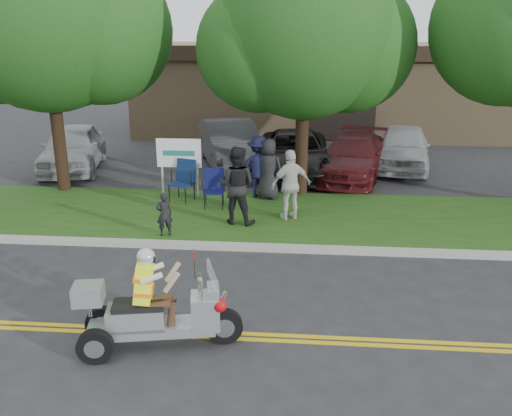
# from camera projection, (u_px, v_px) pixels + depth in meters

# --- Properties ---
(ground) EXTENTS (120.00, 120.00, 0.00)m
(ground) POSITION_uv_depth(u_px,v_px,m) (266.00, 321.00, 8.98)
(ground) COLOR #28282B
(ground) RESTS_ON ground
(centerline_near) EXTENTS (60.00, 0.10, 0.01)m
(centerline_near) POSITION_uv_depth(u_px,v_px,m) (264.00, 340.00, 8.43)
(centerline_near) COLOR gold
(centerline_near) RESTS_ON ground
(centerline_far) EXTENTS (60.00, 0.10, 0.01)m
(centerline_far) POSITION_uv_depth(u_px,v_px,m) (265.00, 335.00, 8.58)
(centerline_far) COLOR gold
(centerline_far) RESTS_ON ground
(curb) EXTENTS (60.00, 0.25, 0.12)m
(curb) POSITION_uv_depth(u_px,v_px,m) (276.00, 248.00, 11.85)
(curb) COLOR #A8A89E
(curb) RESTS_ON ground
(grass_verge) EXTENTS (60.00, 4.00, 0.10)m
(grass_verge) POSITION_uv_depth(u_px,v_px,m) (280.00, 216.00, 13.88)
(grass_verge) COLOR #224312
(grass_verge) RESTS_ON ground
(commercial_building) EXTENTS (18.00, 8.20, 4.00)m
(commercial_building) POSITION_uv_depth(u_px,v_px,m) (335.00, 87.00, 26.15)
(commercial_building) COLOR #9E7F5B
(commercial_building) RESTS_ON ground
(tree_left) EXTENTS (6.62, 5.40, 7.78)m
(tree_left) POSITION_uv_depth(u_px,v_px,m) (48.00, 20.00, 14.65)
(tree_left) COLOR #332114
(tree_left) RESTS_ON ground
(tree_mid) EXTENTS (5.88, 4.80, 7.05)m
(tree_mid) POSITION_uv_depth(u_px,v_px,m) (307.00, 37.00, 14.39)
(tree_mid) COLOR #332114
(tree_mid) RESTS_ON ground
(business_sign) EXTENTS (1.25, 0.06, 1.75)m
(business_sign) POSITION_uv_depth(u_px,v_px,m) (179.00, 156.00, 15.07)
(business_sign) COLOR silver
(business_sign) RESTS_ON ground
(trike_scooter) EXTENTS (2.47, 1.02, 1.62)m
(trike_scooter) POSITION_uv_depth(u_px,v_px,m) (152.00, 313.00, 8.09)
(trike_scooter) COLOR black
(trike_scooter) RESTS_ON ground
(lawn_chair_a) EXTENTS (0.76, 0.77, 1.12)m
(lawn_chair_a) POSITION_uv_depth(u_px,v_px,m) (184.00, 178.00, 14.90)
(lawn_chair_a) COLOR black
(lawn_chair_a) RESTS_ON grass_verge
(lawn_chair_b) EXTENTS (0.58, 0.60, 1.02)m
(lawn_chair_b) POSITION_uv_depth(u_px,v_px,m) (214.00, 186.00, 14.35)
(lawn_chair_b) COLOR black
(lawn_chair_b) RESTS_ON grass_verge
(spectator_adult_mid) EXTENTS (1.04, 0.88, 1.90)m
(spectator_adult_mid) POSITION_uv_depth(u_px,v_px,m) (237.00, 185.00, 12.99)
(spectator_adult_mid) COLOR black
(spectator_adult_mid) RESTS_ON grass_verge
(spectator_adult_right) EXTENTS (1.11, 0.84, 1.75)m
(spectator_adult_right) POSITION_uv_depth(u_px,v_px,m) (291.00, 185.00, 13.30)
(spectator_adult_right) COLOR silver
(spectator_adult_right) RESTS_ON grass_verge
(spectator_chair_a) EXTENTS (1.19, 0.77, 1.74)m
(spectator_chair_a) POSITION_uv_depth(u_px,v_px,m) (259.00, 167.00, 15.07)
(spectator_chair_a) COLOR #15173B
(spectator_chair_a) RESTS_ON grass_verge
(spectator_chair_b) EXTENTS (0.94, 0.74, 1.70)m
(spectator_chair_b) POSITION_uv_depth(u_px,v_px,m) (268.00, 169.00, 14.93)
(spectator_chair_b) COLOR black
(spectator_chair_b) RESTS_ON grass_verge
(child_left) EXTENTS (0.44, 0.38, 1.02)m
(child_left) POSITION_uv_depth(u_px,v_px,m) (164.00, 214.00, 12.30)
(child_left) COLOR black
(child_left) RESTS_ON grass_verge
(parked_car_far_left) EXTENTS (2.76, 4.80, 1.54)m
(parked_car_far_left) POSITION_uv_depth(u_px,v_px,m) (73.00, 148.00, 18.54)
(parked_car_far_left) COLOR #A2A4A9
(parked_car_far_left) RESTS_ON ground
(parked_car_left) EXTENTS (3.08, 5.13, 1.60)m
(parked_car_left) POSITION_uv_depth(u_px,v_px,m) (230.00, 144.00, 19.01)
(parked_car_left) COLOR #343437
(parked_car_left) RESTS_ON ground
(parked_car_mid) EXTENTS (2.54, 5.14, 1.40)m
(parked_car_mid) POSITION_uv_depth(u_px,v_px,m) (294.00, 153.00, 18.05)
(parked_car_mid) COLOR black
(parked_car_mid) RESTS_ON ground
(parked_car_right) EXTENTS (3.05, 5.03, 1.36)m
(parked_car_right) POSITION_uv_depth(u_px,v_px,m) (353.00, 157.00, 17.57)
(parked_car_right) COLOR #4F1216
(parked_car_right) RESTS_ON ground
(parked_car_far_right) EXTENTS (2.53, 4.61, 1.49)m
(parked_car_far_right) POSITION_uv_depth(u_px,v_px,m) (403.00, 147.00, 18.76)
(parked_car_far_right) COLOR #A3A6AA
(parked_car_far_right) RESTS_ON ground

